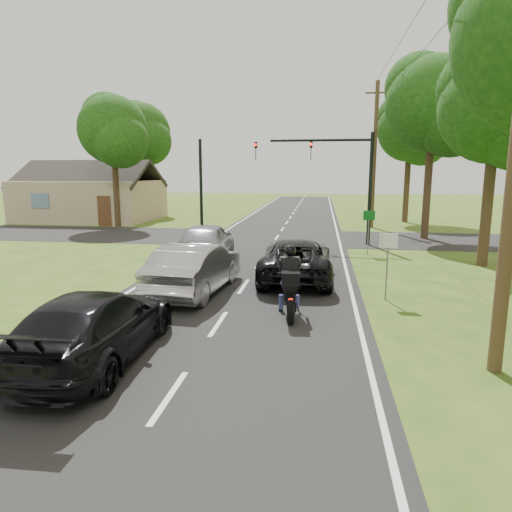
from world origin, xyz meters
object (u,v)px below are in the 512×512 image
at_px(silver_sedan, 195,268).
at_px(dark_car_behind, 95,326).
at_px(motorcycle_rider, 290,288).
at_px(traffic_signal, 336,168).
at_px(utility_pole_far, 374,155).
at_px(sign_white, 388,250).
at_px(dark_suv, 296,259).
at_px(silver_suv, 206,241).
at_px(sign_green, 369,222).

xyz_separation_m(silver_sedan, dark_car_behind, (-0.64, -5.63, -0.08)).
distance_m(motorcycle_rider, traffic_signal, 13.49).
height_order(dark_car_behind, utility_pole_far, utility_pole_far).
bearing_deg(sign_white, dark_suv, 141.07).
xyz_separation_m(motorcycle_rider, dark_suv, (-0.05, 4.33, -0.02)).
relative_size(motorcycle_rider, sign_white, 1.11).
bearing_deg(silver_suv, sign_green, -164.09).
bearing_deg(dark_car_behind, motorcycle_rider, -138.26).
relative_size(dark_suv, sign_green, 2.58).
height_order(dark_suv, silver_sedan, silver_sedan).
distance_m(dark_car_behind, sign_green, 15.32).
xyz_separation_m(utility_pole_far, sign_white, (-1.50, -19.02, -3.49)).
bearing_deg(traffic_signal, silver_sedan, -113.50).
bearing_deg(traffic_signal, sign_white, -82.95).
bearing_deg(motorcycle_rider, dark_suv, 84.86).
relative_size(silver_sedan, sign_green, 2.38).
bearing_deg(silver_sedan, silver_suv, -74.84).
bearing_deg(dark_suv, silver_sedan, 35.28).
relative_size(motorcycle_rider, silver_suv, 0.46).
relative_size(silver_sedan, sign_white, 2.38).
bearing_deg(utility_pole_far, dark_car_behind, -108.58).
distance_m(silver_suv, sign_white, 8.99).
height_order(silver_sedan, dark_car_behind, silver_sedan).
bearing_deg(dark_car_behind, utility_pole_far, -110.02).
bearing_deg(motorcycle_rider, traffic_signal, 77.46).
xyz_separation_m(silver_suv, sign_white, (7.14, -5.41, 0.71)).
bearing_deg(traffic_signal, sign_green, -62.62).
bearing_deg(utility_pole_far, motorcycle_rider, -101.81).
height_order(motorcycle_rider, dark_suv, motorcycle_rider).
relative_size(utility_pole_far, sign_green, 4.71).
relative_size(sign_white, sign_green, 1.00).
xyz_separation_m(silver_sedan, silver_suv, (-1.00, 5.39, 0.04)).
distance_m(dark_suv, utility_pole_far, 17.76).
bearing_deg(sign_green, dark_car_behind, -117.14).
height_order(silver_sedan, sign_white, sign_white).
relative_size(motorcycle_rider, dark_suv, 0.43).
relative_size(silver_sedan, dark_car_behind, 0.97).
xyz_separation_m(silver_sedan, traffic_signal, (4.78, 11.00, 3.29)).
relative_size(dark_suv, utility_pole_far, 0.55).
xyz_separation_m(dark_suv, silver_suv, (-4.20, 3.03, 0.11)).
height_order(dark_suv, sign_white, sign_white).
xyz_separation_m(dark_suv, silver_sedan, (-3.20, -2.35, 0.07)).
relative_size(dark_car_behind, sign_green, 2.45).
xyz_separation_m(motorcycle_rider, sign_green, (3.09, 9.96, 0.80)).
distance_m(motorcycle_rider, utility_pole_far, 21.86).
xyz_separation_m(motorcycle_rider, utility_pole_far, (4.39, 20.98, 4.29)).
distance_m(motorcycle_rider, silver_suv, 8.51).
height_order(traffic_signal, sign_white, traffic_signal).
height_order(utility_pole_far, sign_white, utility_pole_far).
height_order(silver_suv, traffic_signal, traffic_signal).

